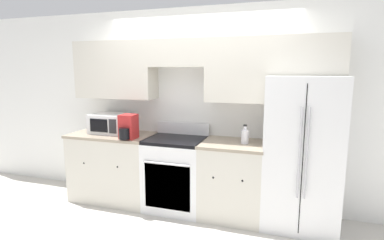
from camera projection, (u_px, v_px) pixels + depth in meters
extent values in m
plane|color=beige|center=(184.00, 221.00, 3.62)|extent=(12.00, 12.00, 0.00)
cube|color=white|center=(200.00, 108.00, 4.02)|extent=(8.00, 0.06, 2.60)
cube|color=beige|center=(116.00, 70.00, 4.10)|extent=(1.12, 0.33, 0.77)
cube|color=beige|center=(179.00, 53.00, 3.79)|extent=(0.74, 0.33, 0.34)
cube|color=beige|center=(272.00, 70.00, 3.48)|extent=(1.56, 0.33, 0.77)
cube|color=beige|center=(114.00, 168.00, 4.18)|extent=(1.12, 0.62, 0.90)
cube|color=gray|center=(112.00, 135.00, 4.10)|extent=(1.14, 0.64, 0.03)
sphere|color=black|center=(84.00, 163.00, 3.94)|extent=(0.03, 0.03, 0.03)
sphere|color=black|center=(118.00, 167.00, 3.79)|extent=(0.03, 0.03, 0.03)
cube|color=beige|center=(232.00, 181.00, 3.68)|extent=(0.74, 0.62, 0.90)
cube|color=gray|center=(233.00, 144.00, 3.60)|extent=(0.76, 0.64, 0.03)
sphere|color=black|center=(213.00, 178.00, 3.42)|extent=(0.03, 0.03, 0.03)
sphere|color=black|center=(242.00, 181.00, 3.32)|extent=(0.03, 0.03, 0.03)
cube|color=white|center=(176.00, 175.00, 3.90)|extent=(0.74, 0.62, 0.90)
cube|color=black|center=(167.00, 187.00, 3.62)|extent=(0.59, 0.01, 0.57)
cube|color=black|center=(176.00, 140.00, 3.82)|extent=(0.74, 0.62, 0.04)
cube|color=white|center=(183.00, 128.00, 4.07)|extent=(0.74, 0.04, 0.16)
cylinder|color=silver|center=(166.00, 164.00, 3.55)|extent=(0.59, 0.02, 0.02)
cube|color=white|center=(301.00, 152.00, 3.44)|extent=(0.82, 0.77, 1.74)
cube|color=black|center=(303.00, 161.00, 3.08)|extent=(0.01, 0.01, 1.60)
cylinder|color=#B7B7BC|center=(300.00, 154.00, 3.06)|extent=(0.02, 0.02, 0.96)
cylinder|color=#B7B7BC|center=(307.00, 154.00, 3.04)|extent=(0.02, 0.02, 0.96)
cube|color=white|center=(110.00, 123.00, 4.16)|extent=(0.48, 0.39, 0.27)
cube|color=black|center=(99.00, 126.00, 3.98)|extent=(0.27, 0.01, 0.17)
cube|color=#262628|center=(113.00, 126.00, 3.92)|extent=(0.11, 0.01, 0.19)
cylinder|color=silver|center=(245.00, 137.00, 3.54)|extent=(0.09, 0.09, 0.16)
cylinder|color=silver|center=(245.00, 128.00, 3.53)|extent=(0.04, 0.04, 0.05)
cylinder|color=black|center=(245.00, 125.00, 3.52)|extent=(0.04, 0.04, 0.02)
cube|color=#B22323|center=(129.00, 127.00, 3.80)|extent=(0.19, 0.20, 0.31)
cylinder|color=black|center=(124.00, 133.00, 3.71)|extent=(0.13, 0.13, 0.14)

